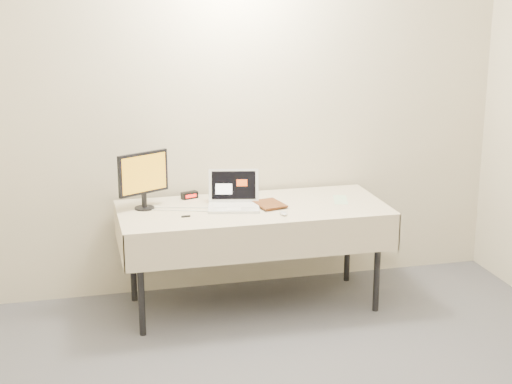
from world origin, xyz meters
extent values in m
cube|color=beige|center=(0.00, 2.50, 1.35)|extent=(4.00, 0.10, 2.70)
cylinder|color=black|center=(-0.82, 1.75, 0.34)|extent=(0.04, 0.04, 0.69)
cylinder|color=black|center=(0.82, 1.75, 0.34)|extent=(0.04, 0.04, 0.69)
cylinder|color=black|center=(-0.82, 2.34, 0.34)|extent=(0.04, 0.04, 0.69)
cylinder|color=black|center=(0.82, 2.34, 0.34)|extent=(0.04, 0.04, 0.69)
cube|color=gray|center=(0.00, 2.04, 0.71)|extent=(1.80, 0.75, 0.04)
cube|color=beige|center=(0.00, 2.04, 0.73)|extent=(1.86, 0.81, 0.01)
cube|color=beige|center=(0.00, 1.64, 0.60)|extent=(1.86, 0.01, 0.25)
cube|color=beige|center=(0.00, 2.45, 0.60)|extent=(1.86, 0.01, 0.25)
cube|color=beige|center=(-0.93, 2.04, 0.60)|extent=(0.01, 0.81, 0.25)
cube|color=beige|center=(0.93, 2.04, 0.60)|extent=(0.01, 0.81, 0.25)
cube|color=white|center=(-0.14, 2.03, 0.75)|extent=(0.39, 0.31, 0.02)
cube|color=white|center=(-0.11, 2.18, 0.87)|extent=(0.36, 0.15, 0.22)
cube|color=black|center=(-0.11, 2.18, 0.87)|extent=(0.31, 0.12, 0.19)
cylinder|color=black|center=(-0.74, 2.18, 0.74)|extent=(0.18, 0.18, 0.01)
cube|color=black|center=(-0.74, 2.18, 0.80)|extent=(0.03, 0.03, 0.10)
cube|color=black|center=(-0.74, 2.18, 0.99)|extent=(0.35, 0.20, 0.29)
cube|color=gold|center=(-0.74, 2.18, 0.99)|extent=(0.31, 0.16, 0.25)
imported|color=#9B4D1C|center=(0.03, 2.02, 0.86)|extent=(0.18, 0.06, 0.24)
cube|color=black|center=(-0.39, 2.36, 0.76)|extent=(0.13, 0.08, 0.05)
cube|color=#FF150C|center=(-0.39, 2.34, 0.76)|extent=(0.08, 0.03, 0.02)
ellipsoid|color=silver|center=(0.15, 1.81, 0.75)|extent=(0.05, 0.09, 0.02)
cube|color=#B9E4B5|center=(0.65, 2.07, 0.74)|extent=(0.16, 0.26, 0.00)
cube|color=black|center=(-0.49, 1.92, 0.74)|extent=(0.06, 0.02, 0.01)
camera|label=1|loc=(-1.23, -3.03, 2.27)|focal=55.00mm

